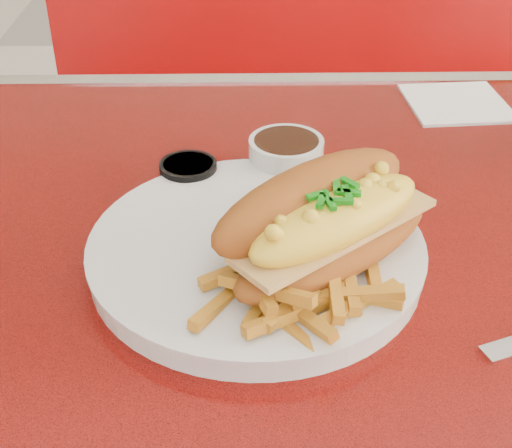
{
  "coord_description": "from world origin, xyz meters",
  "views": [
    {
      "loc": [
        -0.2,
        -0.51,
        1.15
      ],
      "look_at": [
        -0.19,
        -0.01,
        0.81
      ],
      "focal_mm": 50.0,
      "sensor_mm": 36.0,
      "label": 1
    }
  ],
  "objects_px": {
    "dinner_plate": "(256,251)",
    "mac_hoagie": "(327,221)",
    "booth_bench_far": "(334,212)",
    "sauce_cup_left": "(189,174)",
    "fork": "(336,229)",
    "diner_table": "(440,380)",
    "gravy_ramekin": "(286,157)"
  },
  "relations": [
    {
      "from": "dinner_plate",
      "to": "mac_hoagie",
      "type": "bearing_deg",
      "value": -23.67
    },
    {
      "from": "booth_bench_far",
      "to": "sauce_cup_left",
      "type": "height_order",
      "value": "booth_bench_far"
    },
    {
      "from": "mac_hoagie",
      "to": "sauce_cup_left",
      "type": "bearing_deg",
      "value": 90.43
    },
    {
      "from": "booth_bench_far",
      "to": "fork",
      "type": "bearing_deg",
      "value": -98.3
    },
    {
      "from": "diner_table",
      "to": "booth_bench_far",
      "type": "xyz_separation_m",
      "value": [
        0.0,
        0.81,
        -0.32
      ]
    },
    {
      "from": "booth_bench_far",
      "to": "sauce_cup_left",
      "type": "bearing_deg",
      "value": -110.1
    },
    {
      "from": "fork",
      "to": "gravy_ramekin",
      "type": "bearing_deg",
      "value": 14.52
    },
    {
      "from": "dinner_plate",
      "to": "gravy_ramekin",
      "type": "distance_m",
      "value": 0.15
    },
    {
      "from": "diner_table",
      "to": "booth_bench_far",
      "type": "distance_m",
      "value": 0.87
    },
    {
      "from": "dinner_plate",
      "to": "fork",
      "type": "relative_size",
      "value": 1.85
    },
    {
      "from": "booth_bench_far",
      "to": "gravy_ramekin",
      "type": "xyz_separation_m",
      "value": [
        -0.15,
        -0.67,
        0.51
      ]
    },
    {
      "from": "booth_bench_far",
      "to": "mac_hoagie",
      "type": "height_order",
      "value": "booth_bench_far"
    },
    {
      "from": "diner_table",
      "to": "booth_bench_far",
      "type": "height_order",
      "value": "booth_bench_far"
    },
    {
      "from": "booth_bench_far",
      "to": "fork",
      "type": "relative_size",
      "value": 7.2
    },
    {
      "from": "diner_table",
      "to": "dinner_plate",
      "type": "height_order",
      "value": "dinner_plate"
    },
    {
      "from": "booth_bench_far",
      "to": "gravy_ramekin",
      "type": "relative_size",
      "value": 14.68
    },
    {
      "from": "mac_hoagie",
      "to": "gravy_ramekin",
      "type": "xyz_separation_m",
      "value": [
        -0.02,
        0.17,
        -0.04
      ]
    },
    {
      "from": "dinner_plate",
      "to": "mac_hoagie",
      "type": "distance_m",
      "value": 0.08
    },
    {
      "from": "mac_hoagie",
      "to": "fork",
      "type": "relative_size",
      "value": 1.33
    },
    {
      "from": "booth_bench_far",
      "to": "diner_table",
      "type": "bearing_deg",
      "value": -90.0
    },
    {
      "from": "mac_hoagie",
      "to": "fork",
      "type": "xyz_separation_m",
      "value": [
        0.01,
        0.04,
        -0.04
      ]
    },
    {
      "from": "mac_hoagie",
      "to": "sauce_cup_left",
      "type": "xyz_separation_m",
      "value": [
        -0.12,
        0.15,
        -0.04
      ]
    },
    {
      "from": "booth_bench_far",
      "to": "fork",
      "type": "height_order",
      "value": "booth_bench_far"
    },
    {
      "from": "sauce_cup_left",
      "to": "mac_hoagie",
      "type": "bearing_deg",
      "value": -51.03
    },
    {
      "from": "dinner_plate",
      "to": "fork",
      "type": "bearing_deg",
      "value": 15.0
    },
    {
      "from": "gravy_ramekin",
      "to": "booth_bench_far",
      "type": "bearing_deg",
      "value": 77.08
    },
    {
      "from": "gravy_ramekin",
      "to": "fork",
      "type": "bearing_deg",
      "value": -73.9
    },
    {
      "from": "booth_bench_far",
      "to": "mac_hoagie",
      "type": "xyz_separation_m",
      "value": [
        -0.13,
        -0.85,
        0.54
      ]
    },
    {
      "from": "dinner_plate",
      "to": "gravy_ramekin",
      "type": "relative_size",
      "value": 3.77
    },
    {
      "from": "sauce_cup_left",
      "to": "diner_table",
      "type": "bearing_deg",
      "value": -24.7
    },
    {
      "from": "fork",
      "to": "gravy_ramekin",
      "type": "relative_size",
      "value": 2.04
    },
    {
      "from": "fork",
      "to": "sauce_cup_left",
      "type": "xyz_separation_m",
      "value": [
        -0.14,
        0.11,
        -0.0
      ]
    }
  ]
}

